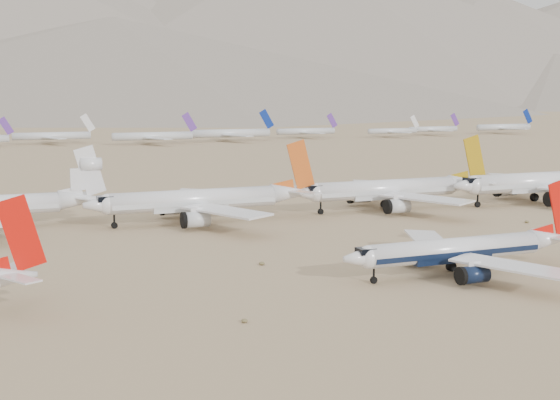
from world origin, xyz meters
The scene contains 8 objects.
ground centered at (0.00, 0.00, 0.00)m, with size 7000.00×7000.00×0.00m, color #8D7252.
main_airliner centered at (-3.36, -3.65, 3.94)m, with size 40.65×39.70×14.34m.
row2_navy_widebody centered at (63.71, 54.35, 5.35)m, with size 53.89×52.70×19.17m.
row2_gold_tail centered at (21.29, 59.06, 4.96)m, with size 49.82×48.73×17.74m.
row2_orange_tail centered at (-26.90, 58.59, 4.96)m, with size 49.58×48.51×17.69m.
distant_storage_row centered at (7.15, 323.90, 4.47)m, with size 559.24×66.41×16.01m.
mountain_range centered at (70.18, 1648.01, 190.32)m, with size 7354.00×3024.00×470.00m.
foothills centered at (526.68, 1100.00, 67.15)m, with size 4637.50×1395.00×155.00m.
Camera 1 is at (-75.98, -103.22, 28.53)m, focal length 50.00 mm.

